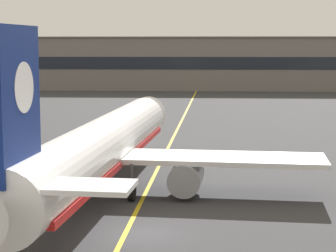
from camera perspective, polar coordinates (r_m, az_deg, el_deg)
name	(u,v)px	position (r m, az deg, el deg)	size (l,w,h in m)	color
ground_plane	(141,233)	(36.29, -2.44, -9.77)	(400.00, 400.00, 0.00)	#353538
taxiway_centreline	(168,147)	(65.47, 0.04, -1.94)	(0.30, 180.00, 0.01)	yellow
airliner_foreground	(101,147)	(45.17, -6.14, -1.96)	(32.29, 41.53, 11.65)	white
safety_cone_by_nose_gear	(139,152)	(61.16, -2.64, -2.38)	(0.44, 0.44, 0.55)	orange
terminal_building	(157,63)	(147.69, -0.99, 5.76)	(134.70, 12.40, 12.32)	slate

